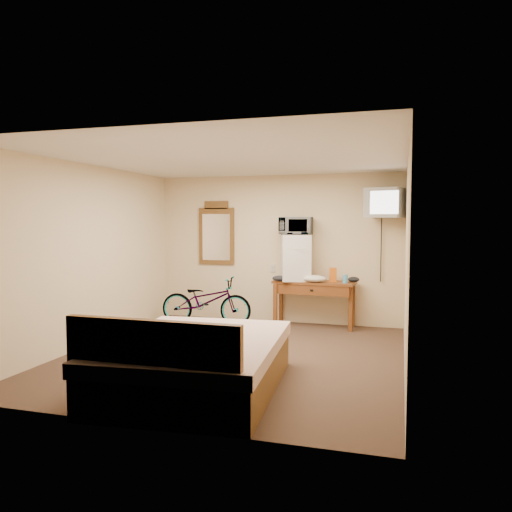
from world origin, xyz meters
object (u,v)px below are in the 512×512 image
bicycle (206,301)px  mini_fridge (296,258)px  microwave (296,226)px  blue_cup (345,279)px  desk (314,289)px  bed (194,362)px  crt_television (385,203)px  wall_mirror (217,234)px

bicycle → mini_fridge: bearing=-82.4°
microwave → blue_cup: microwave is taller
microwave → bicycle: 1.94m
desk → bed: size_ratio=0.58×
bicycle → bed: size_ratio=0.66×
bicycle → bed: 3.25m
blue_cup → microwave: bearing=172.4°
microwave → bed: 3.68m
crt_television → bicycle: crt_television is taller
blue_cup → bicycle: (-2.26, -0.23, -0.42)m
desk → mini_fridge: mini_fridge is taller
microwave → crt_television: 1.44m
crt_television → desk: bearing=-179.0°
mini_fridge → microwave: bearing=56.3°
bed → mini_fridge: bearing=84.3°
microwave → bicycle: bearing=-169.6°
bed → bicycle: bearing=109.9°
mini_fridge → crt_television: size_ratio=1.14×
bed → blue_cup: bearing=70.6°
mini_fridge → desk: bearing=-5.6°
microwave → crt_television: (1.40, -0.01, 0.36)m
wall_mirror → bicycle: size_ratio=0.73×
bicycle → wall_mirror: bearing=-2.5°
mini_fridge → microwave: size_ratio=1.45×
wall_mirror → bed: wall_mirror is taller
blue_cup → wall_mirror: wall_mirror is taller
wall_mirror → mini_fridge: bearing=-9.3°
microwave → wall_mirror: 1.50m
microwave → wall_mirror: bearing=167.8°
blue_cup → bicycle: bearing=-174.1°
mini_fridge → crt_television: bearing=-0.4°
blue_cup → crt_television: bearing=9.6°
microwave → desk: bearing=-8.6°
microwave → wall_mirror: size_ratio=0.47×
desk → blue_cup: 0.55m
desk → wall_mirror: wall_mirror is taller
microwave → blue_cup: (0.82, -0.11, -0.83)m
crt_television → blue_cup: bearing=-170.4°
crt_television → wall_mirror: 2.93m
crt_television → bed: (-1.74, -3.39, -1.71)m
desk → bicycle: 1.79m
blue_cup → desk: bearing=171.3°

